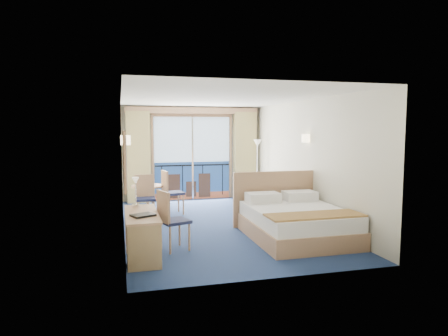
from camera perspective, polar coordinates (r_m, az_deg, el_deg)
The scene contains 22 objects.
floor at distance 8.73m, azimuth -0.70°, elevation -8.02°, with size 6.50×6.50×0.00m, color navy.
room_walls at distance 8.49m, azimuth -0.71°, elevation 3.72°, with size 4.04×6.54×2.72m.
balcony_door at distance 11.67m, azimuth -4.55°, elevation 1.10°, with size 2.36×0.03×2.52m.
curtain_left at distance 11.35m, azimuth -12.12°, elevation 1.53°, with size 0.65×0.22×2.55m, color tan.
curtain_right at distance 11.89m, azimuth 2.98°, elevation 1.83°, with size 0.65×0.22×2.55m, color tan.
pelmet at distance 11.53m, azimuth -4.47°, elevation 8.19°, with size 3.80×0.25×0.18m, color tan.
mirror at distance 6.76m, azimuth -13.99°, elevation 1.13°, with size 0.05×1.25×0.95m.
wall_print at distance 8.70m, azimuth -14.16°, elevation 2.42°, with size 0.04×0.42×0.52m.
sconce_left at distance 7.64m, azimuth -13.90°, elevation 3.89°, with size 0.18×0.18×0.18m, color beige.
sconce_right at distance 9.02m, azimuth 11.61°, elevation 4.17°, with size 0.18×0.18×0.18m, color beige.
bed at distance 7.73m, azimuth 10.12°, elevation -7.43°, with size 1.85×2.20×1.16m.
nightstand at distance 9.25m, azimuth 10.01°, elevation -5.55°, with size 0.43×0.41×0.56m, color tan.
phone at distance 9.22m, azimuth 10.32°, elevation -3.60°, with size 0.16×0.13×0.07m, color silver.
armchair at distance 10.58m, azimuth 5.75°, elevation -3.49°, with size 0.83×0.86×0.78m, color #4B4E5B.
floor_lamp at distance 11.34m, azimuth 4.79°, elevation 1.92°, with size 0.24×0.24×1.76m.
desk at distance 6.29m, azimuth -11.44°, elevation -9.87°, with size 0.52×1.51×0.71m.
desk_chair at distance 6.83m, azimuth -7.74°, elevation -6.92°, with size 0.57×0.57×1.03m.
folder at distance 6.36m, azimuth -11.50°, elevation -6.62°, with size 0.34×0.26×0.03m, color black.
desk_lamp at distance 7.09m, azimuth -12.51°, elevation -2.48°, with size 0.13×0.13×0.50m.
round_table at distance 9.88m, azimuth -10.84°, elevation -3.41°, with size 0.77×0.77×0.70m.
table_chair_a at distance 9.72m, azimuth -7.75°, elevation -3.08°, with size 0.54×0.53×1.06m.
table_chair_b at distance 9.22m, azimuth -11.22°, elevation -3.74°, with size 0.44×0.46×1.02m.
Camera 1 is at (-2.04, -8.24, 2.06)m, focal length 32.00 mm.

